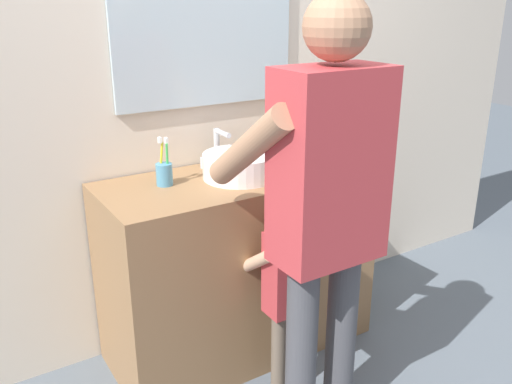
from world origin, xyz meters
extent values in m
plane|color=slate|center=(0.00, 0.00, 0.00)|extent=(14.00, 14.00, 0.00)
cube|color=beige|center=(0.00, 0.62, 1.35)|extent=(4.40, 0.08, 2.70)
cube|color=silver|center=(0.00, 0.57, 1.52)|extent=(0.90, 0.02, 0.71)
cube|color=olive|center=(0.00, 0.30, 0.44)|extent=(1.25, 0.54, 0.88)
cylinder|color=white|center=(0.00, 0.28, 0.94)|extent=(0.33, 0.33, 0.11)
cylinder|color=silver|center=(0.00, 0.28, 0.94)|extent=(0.27, 0.27, 0.09)
cylinder|color=#B7BABF|center=(0.00, 0.50, 0.97)|extent=(0.03, 0.03, 0.18)
cylinder|color=#B7BABF|center=(0.00, 0.44, 1.05)|extent=(0.02, 0.12, 0.02)
cylinder|color=#B7BABF|center=(-0.07, 0.50, 0.91)|extent=(0.04, 0.04, 0.05)
cylinder|color=#B7BABF|center=(0.07, 0.50, 0.91)|extent=(0.04, 0.04, 0.05)
cylinder|color=#4C8EB2|center=(-0.33, 0.36, 0.93)|extent=(0.07, 0.07, 0.09)
cylinder|color=yellow|center=(-0.33, 0.38, 0.98)|extent=(0.03, 0.02, 0.17)
cube|color=white|center=(-0.33, 0.38, 1.08)|extent=(0.01, 0.02, 0.02)
cylinder|color=green|center=(-0.31, 0.36, 0.98)|extent=(0.02, 0.03, 0.17)
cube|color=white|center=(-0.31, 0.36, 1.08)|extent=(0.01, 0.02, 0.02)
cylinder|color=#6B5B4C|center=(-0.05, -0.11, 0.21)|extent=(0.06, 0.06, 0.41)
cylinder|color=#6B5B4C|center=(0.05, -0.11, 0.21)|extent=(0.06, 0.06, 0.41)
cube|color=#B7383D|center=(0.00, -0.11, 0.59)|extent=(0.21, 0.12, 0.36)
sphere|color=#D8A884|center=(0.00, -0.11, 0.84)|extent=(0.12, 0.12, 0.12)
cylinder|color=#D8A884|center=(-0.11, -0.02, 0.62)|extent=(0.05, 0.25, 0.19)
cylinder|color=#D8A884|center=(0.11, -0.02, 0.62)|extent=(0.05, 0.25, 0.19)
cylinder|color=#47474C|center=(-0.12, -0.36, 0.38)|extent=(0.12, 0.12, 0.77)
cylinder|color=#47474C|center=(0.07, -0.36, 0.38)|extent=(0.12, 0.12, 0.77)
cube|color=#B7383D|center=(-0.03, -0.36, 1.10)|extent=(0.38, 0.22, 0.67)
sphere|color=#A87A5B|center=(-0.03, -0.36, 1.55)|extent=(0.22, 0.22, 0.22)
cylinder|color=#A87A5B|center=(-0.24, -0.18, 1.16)|extent=(0.09, 0.46, 0.36)
cylinder|color=#A87A5B|center=(0.18, -0.18, 1.16)|extent=(0.09, 0.46, 0.36)
cylinder|color=orange|center=(0.18, -0.01, 0.98)|extent=(0.01, 0.14, 0.03)
cube|color=white|center=(0.18, 0.07, 1.00)|extent=(0.01, 0.02, 0.02)
camera|label=1|loc=(-1.16, -1.69, 1.63)|focal=37.80mm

